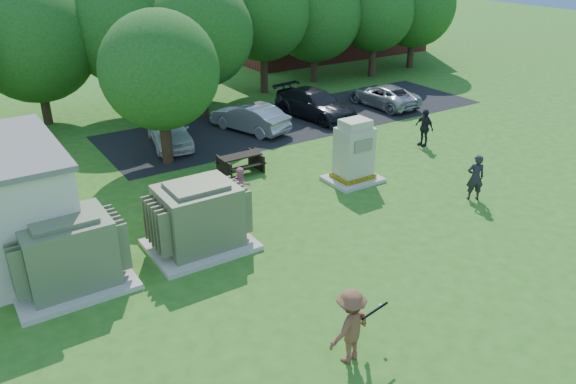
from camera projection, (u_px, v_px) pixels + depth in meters
ground at (370, 290)px, 14.78m from camera, size 120.00×120.00×0.00m
parking_strip at (302, 118)px, 28.51m from camera, size 20.00×6.00×0.01m
transformer_left at (68, 254)px, 14.59m from camera, size 3.00×2.40×2.07m
transformer_right at (199, 218)px, 16.41m from camera, size 3.00×2.40×2.07m
generator_cabinet at (354, 155)px, 20.88m from camera, size 1.98×1.62×2.41m
picnic_table at (240, 162)px, 21.90m from camera, size 1.65×1.24×0.71m
batter at (350, 326)px, 12.02m from camera, size 1.26×0.87×1.78m
person_by_generator at (475, 177)px, 19.49m from camera, size 0.73×0.65×1.66m
person_at_picnic at (242, 188)px, 19.00m from camera, size 0.70×0.55×1.43m
person_walking_right at (424, 128)px, 24.52m from camera, size 0.45×0.98×1.65m
car_white at (169, 130)px, 24.66m from camera, size 2.38×4.20×1.35m
car_silver_a at (250, 117)px, 26.41m from camera, size 2.59×4.25×1.32m
car_dark at (315, 104)px, 28.34m from camera, size 2.66×5.07×1.40m
car_silver_b at (383, 96)px, 30.26m from camera, size 2.13×4.31×1.18m
batting_equipment at (373, 311)px, 12.14m from camera, size 1.08×0.54×0.39m
tree_row at (159, 30)px, 27.99m from camera, size 41.30×13.30×7.30m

